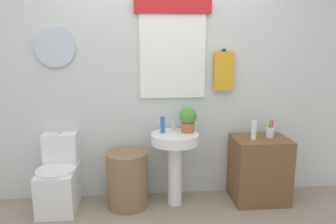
{
  "coord_description": "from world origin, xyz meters",
  "views": [
    {
      "loc": [
        -0.2,
        -2.18,
        1.61
      ],
      "look_at": [
        0.08,
        0.8,
        0.99
      ],
      "focal_mm": 33.47,
      "sensor_mm": 36.0,
      "label": 1
    }
  ],
  "objects_px": {
    "laundry_hamper": "(127,179)",
    "wooden_cabinet": "(259,169)",
    "potted_plant": "(188,118)",
    "pedestal_sink": "(175,152)",
    "toilet": "(59,180)",
    "soap_bottle": "(163,125)",
    "toothbrush_cup": "(270,132)",
    "lotion_bottle": "(254,130)"
  },
  "relations": [
    {
      "from": "laundry_hamper",
      "to": "wooden_cabinet",
      "type": "bearing_deg",
      "value": 0.0
    },
    {
      "from": "soap_bottle",
      "to": "wooden_cabinet",
      "type": "bearing_deg",
      "value": -2.8
    },
    {
      "from": "soap_bottle",
      "to": "toothbrush_cup",
      "type": "height_order",
      "value": "soap_bottle"
    },
    {
      "from": "toilet",
      "to": "pedestal_sink",
      "type": "height_order",
      "value": "toilet"
    },
    {
      "from": "laundry_hamper",
      "to": "toothbrush_cup",
      "type": "relative_size",
      "value": 3.09
    },
    {
      "from": "pedestal_sink",
      "to": "potted_plant",
      "type": "xyz_separation_m",
      "value": [
        0.14,
        0.06,
        0.34
      ]
    },
    {
      "from": "laundry_hamper",
      "to": "potted_plant",
      "type": "relative_size",
      "value": 2.2
    },
    {
      "from": "wooden_cabinet",
      "to": "lotion_bottle",
      "type": "xyz_separation_m",
      "value": [
        -0.1,
        -0.04,
        0.44
      ]
    },
    {
      "from": "potted_plant",
      "to": "toilet",
      "type": "bearing_deg",
      "value": -178.76
    },
    {
      "from": "laundry_hamper",
      "to": "soap_bottle",
      "type": "xyz_separation_m",
      "value": [
        0.37,
        0.05,
        0.56
      ]
    },
    {
      "from": "pedestal_sink",
      "to": "laundry_hamper",
      "type": "bearing_deg",
      "value": 180.0
    },
    {
      "from": "laundry_hamper",
      "to": "potted_plant",
      "type": "distance_m",
      "value": 0.88
    },
    {
      "from": "toilet",
      "to": "potted_plant",
      "type": "xyz_separation_m",
      "value": [
        1.32,
        0.03,
        0.61
      ]
    },
    {
      "from": "lotion_bottle",
      "to": "soap_bottle",
      "type": "bearing_deg",
      "value": 174.44
    },
    {
      "from": "lotion_bottle",
      "to": "wooden_cabinet",
      "type": "bearing_deg",
      "value": 22.01
    },
    {
      "from": "lotion_bottle",
      "to": "toothbrush_cup",
      "type": "distance_m",
      "value": 0.21
    },
    {
      "from": "laundry_hamper",
      "to": "wooden_cabinet",
      "type": "relative_size",
      "value": 0.83
    },
    {
      "from": "toothbrush_cup",
      "to": "potted_plant",
      "type": "bearing_deg",
      "value": 177.34
    },
    {
      "from": "pedestal_sink",
      "to": "potted_plant",
      "type": "height_order",
      "value": "potted_plant"
    },
    {
      "from": "wooden_cabinet",
      "to": "soap_bottle",
      "type": "xyz_separation_m",
      "value": [
        -1.02,
        0.05,
        0.5
      ]
    },
    {
      "from": "toilet",
      "to": "pedestal_sink",
      "type": "relative_size",
      "value": 1.01
    },
    {
      "from": "laundry_hamper",
      "to": "toothbrush_cup",
      "type": "xyz_separation_m",
      "value": [
        1.49,
        0.02,
        0.46
      ]
    },
    {
      "from": "wooden_cabinet",
      "to": "lotion_bottle",
      "type": "distance_m",
      "value": 0.45
    },
    {
      "from": "soap_bottle",
      "to": "toothbrush_cup",
      "type": "xyz_separation_m",
      "value": [
        1.12,
        -0.03,
        -0.1
      ]
    },
    {
      "from": "wooden_cabinet",
      "to": "potted_plant",
      "type": "bearing_deg",
      "value": 175.51
    },
    {
      "from": "toilet",
      "to": "potted_plant",
      "type": "height_order",
      "value": "potted_plant"
    },
    {
      "from": "soap_bottle",
      "to": "potted_plant",
      "type": "relative_size",
      "value": 0.65
    },
    {
      "from": "pedestal_sink",
      "to": "toilet",
      "type": "bearing_deg",
      "value": 178.47
    },
    {
      "from": "laundry_hamper",
      "to": "potted_plant",
      "type": "bearing_deg",
      "value": 5.43
    },
    {
      "from": "lotion_bottle",
      "to": "toilet",
      "type": "bearing_deg",
      "value": 177.93
    },
    {
      "from": "laundry_hamper",
      "to": "toothbrush_cup",
      "type": "bearing_deg",
      "value": 0.76
    },
    {
      "from": "pedestal_sink",
      "to": "lotion_bottle",
      "type": "relative_size",
      "value": 3.92
    },
    {
      "from": "wooden_cabinet",
      "to": "soap_bottle",
      "type": "height_order",
      "value": "soap_bottle"
    },
    {
      "from": "wooden_cabinet",
      "to": "potted_plant",
      "type": "height_order",
      "value": "potted_plant"
    },
    {
      "from": "toilet",
      "to": "soap_bottle",
      "type": "xyz_separation_m",
      "value": [
        1.06,
        0.02,
        0.55
      ]
    },
    {
      "from": "potted_plant",
      "to": "toothbrush_cup",
      "type": "bearing_deg",
      "value": -2.66
    },
    {
      "from": "wooden_cabinet",
      "to": "soap_bottle",
      "type": "relative_size",
      "value": 4.1
    },
    {
      "from": "toilet",
      "to": "lotion_bottle",
      "type": "relative_size",
      "value": 3.95
    },
    {
      "from": "toilet",
      "to": "wooden_cabinet",
      "type": "height_order",
      "value": "toilet"
    },
    {
      "from": "potted_plant",
      "to": "lotion_bottle",
      "type": "distance_m",
      "value": 0.68
    },
    {
      "from": "wooden_cabinet",
      "to": "laundry_hamper",
      "type": "bearing_deg",
      "value": 180.0
    },
    {
      "from": "toilet",
      "to": "potted_plant",
      "type": "distance_m",
      "value": 1.45
    }
  ]
}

